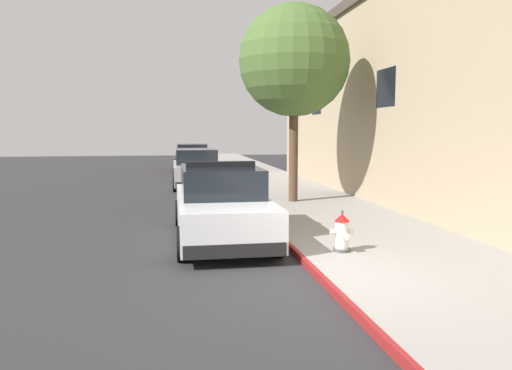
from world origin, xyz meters
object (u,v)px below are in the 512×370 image
(police_cruiser, at_px, (221,205))
(street_tree, at_px, (294,61))
(parked_car_silver_ahead, at_px, (196,169))
(parked_car_dark_far, at_px, (192,158))
(fire_hydrant, at_px, (342,233))

(police_cruiser, height_order, street_tree, street_tree)
(parked_car_silver_ahead, bearing_deg, parked_car_dark_far, 89.01)
(parked_car_dark_far, height_order, street_tree, street_tree)
(police_cruiser, xyz_separation_m, fire_hydrant, (2.02, -2.03, -0.26))
(fire_hydrant, bearing_deg, parked_car_silver_ahead, 99.44)
(police_cruiser, relative_size, parked_car_dark_far, 1.00)
(police_cruiser, height_order, fire_hydrant, police_cruiser)
(parked_car_dark_far, bearing_deg, fire_hydrant, -84.58)
(parked_car_silver_ahead, bearing_deg, fire_hydrant, -80.56)
(street_tree, bearing_deg, fire_hydrant, -95.96)
(parked_car_dark_far, xyz_separation_m, fire_hydrant, (1.92, -20.29, -0.26))
(parked_car_silver_ahead, xyz_separation_m, street_tree, (2.74, -5.86, 3.70))
(parked_car_dark_far, xyz_separation_m, street_tree, (2.60, -13.76, 3.70))
(parked_car_silver_ahead, relative_size, street_tree, 0.80)
(police_cruiser, xyz_separation_m, street_tree, (2.70, 4.49, 3.69))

